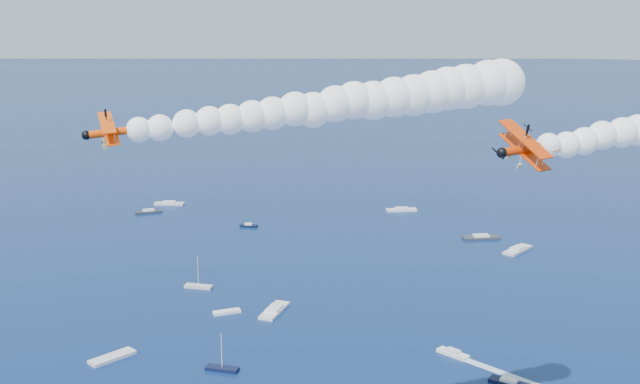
% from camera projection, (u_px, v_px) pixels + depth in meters
% --- Properties ---
extents(biplane_lead, '(11.99, 12.38, 8.37)m').
position_uv_depth(biplane_lead, '(527.00, 149.00, 90.62)').
color(biplane_lead, '#D83704').
extents(biplane_trail, '(9.81, 10.40, 6.12)m').
position_uv_depth(biplane_trail, '(112.00, 132.00, 90.16)').
color(biplane_trail, '#FF4905').
extents(smoke_trail_trail, '(55.42, 53.49, 10.12)m').
position_uv_depth(smoke_trail_trail, '(334.00, 105.00, 97.71)').
color(smoke_trail_trail, white).
extents(spectator_boats, '(211.01, 195.92, 0.70)m').
position_uv_depth(spectator_boats, '(395.00, 307.00, 193.01)').
color(spectator_boats, '#313742').
rests_on(spectator_boats, ground).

